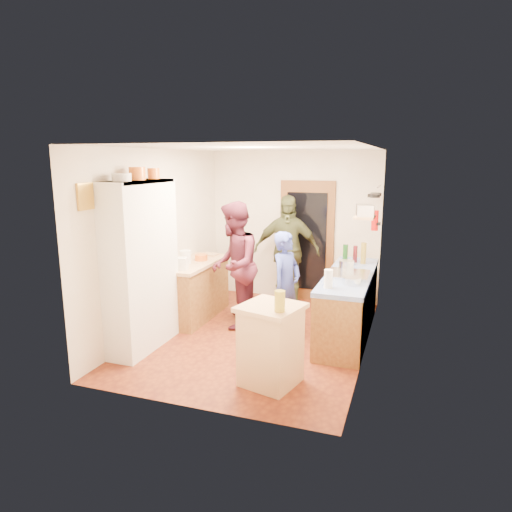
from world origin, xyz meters
The scene contains 44 objects.
floor centered at (0.00, 0.00, -0.01)m, with size 3.00×4.00×0.02m, color brown.
ceiling centered at (0.00, 0.00, 2.61)m, with size 3.00×4.00×0.02m, color silver.
wall_back centered at (0.00, 2.01, 1.30)m, with size 3.00×0.02×2.60m, color silver.
wall_front centered at (0.00, -2.01, 1.30)m, with size 3.00×0.02×2.60m, color silver.
wall_left centered at (-1.51, 0.00, 1.30)m, with size 0.02×4.00×2.60m, color silver.
wall_right centered at (1.51, 0.00, 1.30)m, with size 0.02×4.00×2.60m, color silver.
door_frame centered at (0.25, 1.97, 1.05)m, with size 0.95×0.06×2.10m, color brown.
door_glass centered at (0.25, 1.94, 1.05)m, with size 0.70×0.02×1.70m, color black.
hutch_body centered at (-1.30, -0.80, 1.10)m, with size 0.40×1.20×2.20m, color silver.
hutch_top_shelf centered at (-1.30, -0.80, 2.18)m, with size 0.40×1.14×0.04m, color silver.
plate_stack centered at (-1.30, -1.11, 2.25)m, with size 0.23×0.23×0.09m, color white.
orange_pot_a centered at (-1.30, -0.78, 2.28)m, with size 0.20×0.20×0.16m, color orange.
orange_pot_b centered at (-1.30, -0.41, 2.27)m, with size 0.16×0.16×0.14m, color orange.
left_counter_base centered at (-1.20, 0.45, 0.42)m, with size 0.60×1.40×0.85m, color olive.
left_counter_top centered at (-1.20, 0.45, 0.88)m, with size 0.64×1.44×0.05m, color tan.
toaster centered at (-1.15, -0.07, 0.99)m, with size 0.23×0.15×0.17m, color white.
kettle centered at (-1.25, 0.30, 1.00)m, with size 0.18×0.18×0.20m, color white.
orange_bowl centered at (-1.12, 0.59, 0.95)m, with size 0.20×0.20×0.09m, color orange.
chopping_board centered at (-1.18, 0.99, 0.91)m, with size 0.30×0.22×0.03m, color tan.
right_counter_base centered at (1.20, 0.50, 0.42)m, with size 0.60×2.20×0.84m, color olive.
right_counter_top centered at (1.20, 0.50, 0.87)m, with size 0.62×2.22×0.06m, color #113DBE.
hob centered at (1.20, 0.36, 0.92)m, with size 0.55×0.58×0.04m, color silver.
pot_on_hob centered at (1.15, 0.52, 1.01)m, with size 0.21×0.21×0.13m, color silver.
bottle_a centered at (1.05, 1.08, 1.05)m, with size 0.08×0.08×0.30m, color #143F14.
bottle_b centered at (1.18, 1.23, 1.03)m, with size 0.06×0.06×0.26m, color #591419.
bottle_c centered at (1.31, 1.17, 1.06)m, with size 0.08×0.08×0.33m, color olive.
paper_towel centered at (1.05, -0.33, 1.02)m, with size 0.11×0.11×0.23m, color white.
mixing_bowl centered at (1.30, -0.06, 0.95)m, with size 0.24×0.24×0.09m, color silver.
island_base centered at (0.59, -1.24, 0.43)m, with size 0.55×0.55×0.86m, color tan.
island_top centered at (0.59, -1.24, 0.89)m, with size 0.62×0.62×0.05m, color tan.
cutting_board centered at (0.56, -1.18, 0.90)m, with size 0.35×0.28×0.02m, color white.
oil_jar centered at (0.74, -1.40, 1.02)m, with size 0.11×0.11×0.22m, color #AD9E2D.
pan_rail centered at (1.46, 1.52, 2.05)m, with size 0.02×0.02×0.65m, color silver.
pan_hang_a centered at (1.40, 1.35, 1.92)m, with size 0.18×0.18×0.05m, color black.
pan_hang_b centered at (1.40, 1.55, 1.90)m, with size 0.16×0.16×0.05m, color black.
pan_hang_c centered at (1.40, 1.75, 1.91)m, with size 0.17×0.17×0.05m, color black.
wall_shelf centered at (1.37, 0.45, 1.70)m, with size 0.26×0.42×0.03m, color tan.
radio centered at (1.37, 0.45, 1.79)m, with size 0.22×0.30×0.15m, color silver.
ext_bracket centered at (1.47, 1.70, 1.45)m, with size 0.06×0.10×0.04m, color black.
fire_extinguisher centered at (1.41, 1.70, 1.50)m, with size 0.11×0.11×0.32m, color red.
picture_frame centered at (-1.48, -1.55, 2.05)m, with size 0.03×0.25×0.30m, color gold.
person_hob centered at (0.40, 0.13, 0.75)m, with size 0.54×0.36×1.49m, color #323F9E.
person_left centered at (-0.44, 0.38, 0.93)m, with size 0.91×0.71×1.86m, color #4B1928.
person_back centered at (0.02, 1.54, 0.94)m, with size 1.10×0.46×1.88m, color #3E4325.
Camera 1 is at (1.98, -5.74, 2.46)m, focal length 32.00 mm.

